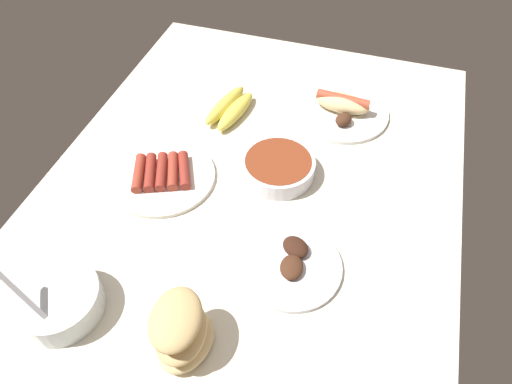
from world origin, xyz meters
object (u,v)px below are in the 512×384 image
(banana_bunch, at_px, (230,108))
(bowl_coleslaw, at_px, (58,300))
(plate_sausages, at_px, (162,175))
(bowl_chili, at_px, (278,167))
(plate_hotdog_assembled, at_px, (342,108))
(bread_stack, at_px, (182,332))
(plate_grilled_meat, at_px, (292,264))

(banana_bunch, bearing_deg, bowl_coleslaw, -9.85)
(plate_sausages, relative_size, bowl_coleslaw, 1.56)
(plate_sausages, height_order, bowl_coleslaw, bowl_coleslaw)
(bowl_chili, xyz_separation_m, bowl_coleslaw, (0.43, -0.28, 0.01))
(plate_hotdog_assembled, distance_m, plate_sausages, 0.48)
(plate_hotdog_assembled, xyz_separation_m, banana_bunch, (0.08, -0.27, -0.00))
(bread_stack, height_order, plate_hotdog_assembled, bread_stack)
(bread_stack, xyz_separation_m, plate_sausages, (-0.34, -0.20, -0.04))
(bowl_chili, distance_m, plate_sausages, 0.26)
(bread_stack, height_order, bowl_chili, bread_stack)
(bowl_chili, height_order, bowl_coleslaw, bowl_coleslaw)
(plate_sausages, xyz_separation_m, bowl_coleslaw, (0.34, -0.03, 0.02))
(plate_hotdog_assembled, height_order, bowl_chili, plate_hotdog_assembled)
(banana_bunch, relative_size, bowl_coleslaw, 1.22)
(bread_stack, relative_size, bowl_coleslaw, 0.87)
(bowl_chili, height_order, banana_bunch, bowl_chili)
(bowl_chili, relative_size, bowl_coleslaw, 1.09)
(bread_stack, height_order, bowl_coleslaw, bowl_coleslaw)
(banana_bunch, distance_m, plate_grilled_meat, 0.47)
(bread_stack, relative_size, bowl_chili, 0.79)
(banana_bunch, xyz_separation_m, plate_grilled_meat, (0.39, 0.26, -0.01))
(bowl_chili, xyz_separation_m, banana_bunch, (-0.17, -0.17, -0.01))
(plate_hotdog_assembled, relative_size, plate_sausages, 1.03)
(plate_grilled_meat, bearing_deg, plate_sausages, -112.29)
(bowl_chili, bearing_deg, banana_bunch, -134.14)
(banana_bunch, bearing_deg, plate_hotdog_assembled, 107.34)
(bread_stack, xyz_separation_m, plate_grilled_meat, (-0.20, 0.13, -0.05))
(plate_sausages, distance_m, plate_grilled_meat, 0.36)
(plate_hotdog_assembled, bearing_deg, bowl_chili, -21.11)
(plate_grilled_meat, bearing_deg, bowl_coleslaw, -60.60)
(bread_stack, xyz_separation_m, banana_bunch, (-0.60, -0.13, -0.04))
(plate_hotdog_assembled, bearing_deg, banana_bunch, -72.66)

